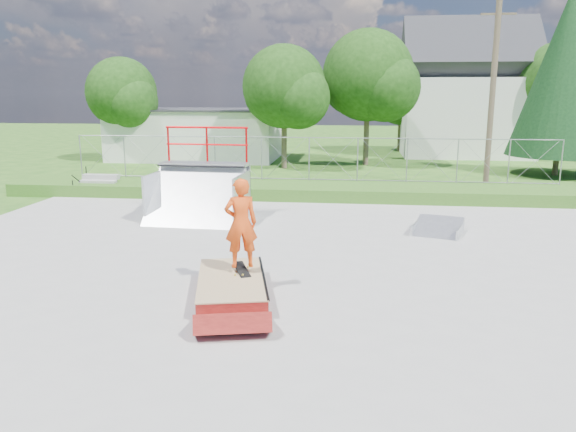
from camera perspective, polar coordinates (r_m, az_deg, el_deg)
name	(u,v)px	position (r m, az deg, el deg)	size (l,w,h in m)	color
ground	(272,268)	(13.47, -1.60, -5.27)	(120.00, 120.00, 0.00)	#275719
concrete_pad	(272,267)	(13.46, -1.60, -5.19)	(20.00, 16.00, 0.04)	#9B9B98
grass_berm	(307,190)	(22.60, 1.93, 2.63)	(24.00, 3.00, 0.50)	#275719
grind_box	(232,287)	(11.61, -5.75, -7.20)	(1.93, 2.99, 0.41)	maroon
quarter_pipe	(196,176)	(18.28, -9.29, 4.07)	(2.97, 2.51, 2.97)	#AFB3B8
flat_bank_ramp	(438,228)	(17.07, 14.97, -1.17)	(1.33, 1.42, 0.41)	#AFB3B8
skateboard	(242,270)	(11.86, -4.72, -5.47)	(0.22, 0.80, 0.02)	black
skater	(241,227)	(11.61, -4.80, -1.07)	(0.68, 0.45, 1.87)	#F14C15
concrete_stairs	(97,186)	(24.07, -18.87, 2.93)	(1.50, 1.60, 0.80)	#9B9B98
chain_link_fence	(309,159)	(23.42, 2.16, 5.81)	(20.00, 0.06, 1.80)	gray
utility_building_flat	(198,135)	(36.17, -9.15, 8.16)	(10.00, 6.00, 3.00)	silver
gable_house	(466,97)	(39.34, 17.61, 11.48)	(8.40, 6.08, 8.94)	silver
utility_pole	(492,95)	(25.32, 20.04, 11.48)	(0.24, 0.24, 8.00)	brown
tree_left_near	(288,90)	(30.74, 0.03, 12.70)	(4.76, 4.48, 6.65)	brown
tree_center	(373,79)	(32.52, 8.65, 13.61)	(5.44, 5.12, 7.60)	brown
tree_left_far	(124,95)	(35.29, -16.29, 11.68)	(4.42, 4.16, 6.18)	brown
tree_right_far	(563,85)	(38.55, 26.15, 11.86)	(5.10, 4.80, 7.12)	brown
tree_back_mid	(405,99)	(40.69, 11.76, 11.52)	(4.08, 3.84, 5.70)	brown
conifer_tree	(565,73)	(31.38, 26.34, 12.92)	(5.04, 5.04, 9.10)	brown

